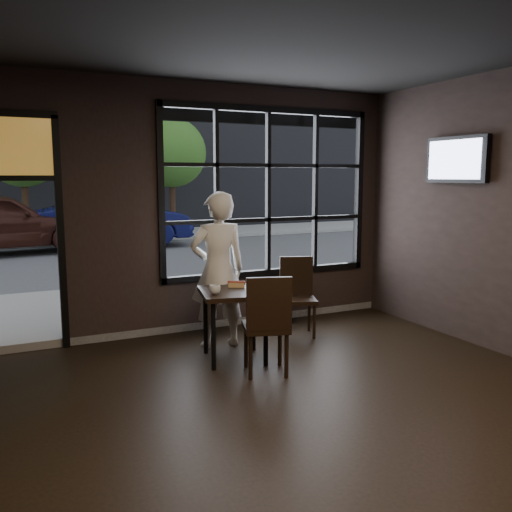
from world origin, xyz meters
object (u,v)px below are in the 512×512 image
chair_near (266,324)px  navy_car (115,220)px  cafe_table (235,325)px  man (218,270)px

chair_near → navy_car: bearing=-75.6°
cafe_table → navy_car: navy_car is taller
cafe_table → chair_near: (0.13, -0.52, 0.13)m
navy_car → chair_near: bearing=178.3°
man → navy_car: 9.73m
man → navy_car: size_ratio=0.44×
man → cafe_table: bearing=93.0°
chair_near → cafe_table: bearing=-58.8°
cafe_table → man: bearing=99.7°
cafe_table → chair_near: 0.55m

